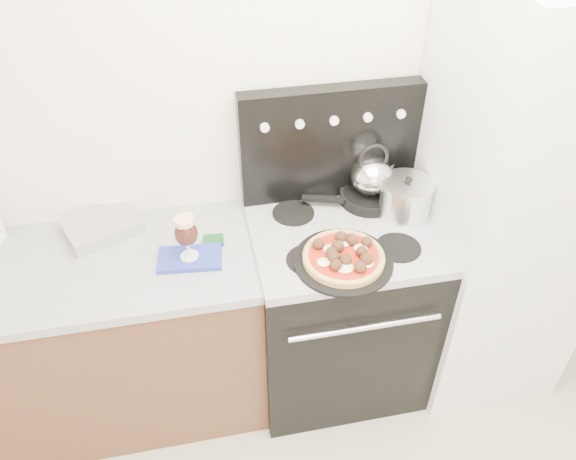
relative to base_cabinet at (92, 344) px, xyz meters
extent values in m
cube|color=white|center=(1.02, 0.30, 0.82)|extent=(3.50, 0.01, 2.50)
cube|color=brown|center=(0.00, 0.00, 0.00)|extent=(1.45, 0.60, 0.86)
cube|color=#A1A1A9|center=(0.00, 0.00, 0.45)|extent=(1.48, 0.63, 0.04)
cube|color=black|center=(1.10, -0.02, 0.01)|extent=(0.76, 0.65, 0.88)
cube|color=#ADADB2|center=(1.10, -0.02, 0.47)|extent=(0.76, 0.65, 0.04)
cube|color=black|center=(1.10, 0.25, 0.74)|extent=(0.76, 0.08, 0.50)
cube|color=silver|center=(1.80, -0.05, 0.52)|extent=(0.64, 0.68, 1.90)
cube|color=silver|center=(0.13, 0.18, 0.50)|extent=(0.34, 0.30, 0.06)
cube|color=#2837AA|center=(0.47, -0.06, 0.48)|extent=(0.26, 0.17, 0.02)
cylinder|color=black|center=(1.05, -0.21, 0.50)|extent=(0.49, 0.49, 0.01)
cylinder|color=black|center=(1.27, 0.15, 0.51)|extent=(0.32, 0.32, 0.05)
cylinder|color=silver|center=(1.38, 0.03, 0.57)|extent=(0.27, 0.27, 0.15)
camera|label=1|loc=(0.53, -1.72, 1.95)|focal=35.00mm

